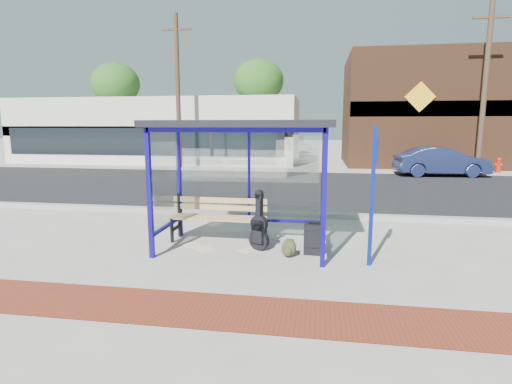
% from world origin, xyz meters
% --- Properties ---
extents(ground, '(120.00, 120.00, 0.00)m').
position_xyz_m(ground, '(0.00, 0.00, 0.00)').
color(ground, '#B2ADA0').
rests_on(ground, ground).
extents(brick_paver_strip, '(60.00, 1.00, 0.01)m').
position_xyz_m(brick_paver_strip, '(0.00, -2.60, 0.01)').
color(brick_paver_strip, maroon).
rests_on(brick_paver_strip, ground).
extents(curb_near, '(60.00, 0.25, 0.12)m').
position_xyz_m(curb_near, '(0.00, 2.90, 0.06)').
color(curb_near, gray).
rests_on(curb_near, ground).
extents(street_asphalt, '(60.00, 10.00, 0.00)m').
position_xyz_m(street_asphalt, '(0.00, 8.00, 0.00)').
color(street_asphalt, black).
rests_on(street_asphalt, ground).
extents(curb_far, '(60.00, 0.25, 0.12)m').
position_xyz_m(curb_far, '(0.00, 13.10, 0.06)').
color(curb_far, gray).
rests_on(curb_far, ground).
extents(far_sidewalk, '(60.00, 4.00, 0.01)m').
position_xyz_m(far_sidewalk, '(0.00, 15.00, 0.00)').
color(far_sidewalk, '#B2ADA0').
rests_on(far_sidewalk, ground).
extents(bus_shelter, '(3.30, 1.80, 2.42)m').
position_xyz_m(bus_shelter, '(0.00, 0.07, 2.07)').
color(bus_shelter, '#160C8C').
rests_on(bus_shelter, ground).
extents(storefront_white, '(18.00, 6.04, 4.00)m').
position_xyz_m(storefront_white, '(-9.00, 17.99, 2.00)').
color(storefront_white, silver).
rests_on(storefront_white, ground).
extents(storefront_brown, '(10.00, 7.08, 6.40)m').
position_xyz_m(storefront_brown, '(8.00, 18.49, 3.20)').
color(storefront_brown, '#59331E').
rests_on(storefront_brown, ground).
extents(tree_left, '(3.60, 3.60, 7.03)m').
position_xyz_m(tree_left, '(-14.00, 22.00, 5.45)').
color(tree_left, '#4C3826').
rests_on(tree_left, ground).
extents(tree_mid, '(3.60, 3.60, 7.03)m').
position_xyz_m(tree_mid, '(-3.00, 22.00, 5.45)').
color(tree_mid, '#4C3826').
rests_on(tree_mid, ground).
extents(tree_right, '(3.60, 3.60, 7.03)m').
position_xyz_m(tree_right, '(12.50, 22.00, 5.45)').
color(tree_right, '#4C3826').
rests_on(tree_right, ground).
extents(utility_pole_west, '(1.60, 0.24, 8.00)m').
position_xyz_m(utility_pole_west, '(-6.00, 13.40, 4.11)').
color(utility_pole_west, '#4C3826').
rests_on(utility_pole_west, ground).
extents(utility_pole_east, '(1.60, 0.24, 8.00)m').
position_xyz_m(utility_pole_east, '(9.00, 13.40, 4.11)').
color(utility_pole_east, '#4C3826').
rests_on(utility_pole_east, ground).
extents(bench, '(1.99, 0.52, 0.94)m').
position_xyz_m(bench, '(-0.60, 0.47, 0.53)').
color(bench, black).
rests_on(bench, ground).
extents(guitar_bag, '(0.41, 0.26, 1.08)m').
position_xyz_m(guitar_bag, '(0.32, -0.02, 0.40)').
color(guitar_bag, black).
rests_on(guitar_bag, ground).
extents(suitcase, '(0.37, 0.25, 0.62)m').
position_xyz_m(suitcase, '(1.35, -0.11, 0.28)').
color(suitcase, black).
rests_on(suitcase, ground).
extents(backpack, '(0.30, 0.28, 0.32)m').
position_xyz_m(backpack, '(0.91, -0.33, 0.15)').
color(backpack, '#2D2F1A').
rests_on(backpack, ground).
extents(sign_post, '(0.12, 0.29, 2.33)m').
position_xyz_m(sign_post, '(2.29, -0.55, 1.31)').
color(sign_post, navy).
rests_on(sign_post, ground).
extents(newspaper_a, '(0.42, 0.36, 0.01)m').
position_xyz_m(newspaper_a, '(-1.04, 0.07, 0.00)').
color(newspaper_a, white).
rests_on(newspaper_a, ground).
extents(newspaper_b, '(0.44, 0.46, 0.01)m').
position_xyz_m(newspaper_b, '(0.12, -0.07, 0.00)').
color(newspaper_b, white).
rests_on(newspaper_b, ground).
extents(newspaper_c, '(0.48, 0.49, 0.01)m').
position_xyz_m(newspaper_c, '(-0.72, -0.14, 0.00)').
color(newspaper_c, white).
rests_on(newspaper_c, ground).
extents(parked_car, '(4.23, 1.79, 1.36)m').
position_xyz_m(parked_car, '(7.04, 12.45, 0.68)').
color(parked_car, '#1C254F').
rests_on(parked_car, ground).
extents(fire_hydrant, '(0.35, 0.23, 0.78)m').
position_xyz_m(fire_hydrant, '(10.24, 14.15, 0.42)').
color(fire_hydrant, '#B5210C').
rests_on(fire_hydrant, ground).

